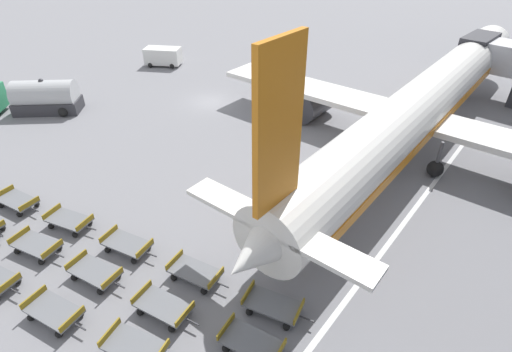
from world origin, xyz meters
name	(u,v)px	position (x,y,z in m)	size (l,w,h in m)	color
ground_plane	(210,102)	(0.00, 0.00, 0.00)	(500.00, 500.00, 0.00)	gray
airplane	(422,106)	(19.35, 3.39, 3.47)	(35.80, 45.36, 12.63)	white
fuel_tanker_primary	(35,98)	(-11.50, -11.64, 1.37)	(8.76, 8.02, 3.25)	#2D8C5B
service_van	(163,56)	(-12.25, 4.97, 1.16)	(4.77, 3.94, 2.14)	white
baggage_dolly_row_near_col_d	(54,312)	(11.58, -23.34, 0.47)	(3.47, 1.84, 0.92)	slate
baggage_dolly_row_near_col_e	(135,347)	(16.06, -22.24, 0.47)	(3.48, 2.00, 0.92)	slate
baggage_dolly_row_mid_a_col_c	(37,246)	(6.66, -21.53, 0.47)	(3.48, 1.93, 0.92)	slate
baggage_dolly_row_mid_a_col_d	(95,272)	(11.00, -20.75, 0.47)	(3.47, 1.81, 0.92)	slate
baggage_dolly_row_mid_a_col_e	(163,307)	(15.44, -20.07, 0.47)	(3.47, 1.81, 0.92)	slate
baggage_dolly_row_mid_a_col_f	(252,344)	(19.95, -19.09, 0.47)	(3.47, 1.80, 0.92)	slate
baggage_dolly_row_mid_b_col_b	(18,201)	(1.72, -20.13, 0.47)	(3.47, 1.80, 0.92)	slate
baggage_dolly_row_mid_b_col_c	(69,221)	(6.15, -19.22, 0.47)	(3.48, 2.00, 0.92)	slate
baggage_dolly_row_mid_b_col_d	(127,245)	(10.64, -18.43, 0.47)	(3.48, 1.88, 0.92)	slate
baggage_dolly_row_mid_b_col_e	(195,272)	(15.14, -17.62, 0.47)	(3.47, 1.82, 0.92)	slate
baggage_dolly_row_mid_b_col_f	(273,306)	(19.54, -16.91, 0.47)	(3.48, 1.93, 0.92)	slate
stand_guidance_stripe	(406,220)	(22.28, -6.27, 0.00)	(1.03, 25.83, 0.01)	white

